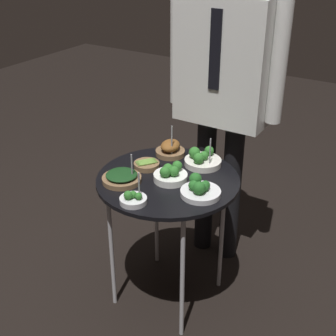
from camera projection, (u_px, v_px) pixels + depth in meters
The scene contains 10 objects.
ground_plane at pixel (168, 293), 2.39m from camera, with size 8.00×8.00×0.00m, color black.
serving_cart at pixel (168, 188), 2.10m from camera, with size 0.64×0.64×0.67m.
bowl_broccoli_back_right at pixel (171, 174), 2.04m from camera, with size 0.15×0.15×0.08m.
bowl_roast_mid_left at pixel (170, 149), 2.26m from camera, with size 0.14×0.14×0.17m.
bowl_spinach_front_right at pixel (122, 177), 2.04m from camera, with size 0.17×0.17×0.13m.
bowl_broccoli_near_rim at pixel (202, 159), 2.17m from camera, with size 0.17×0.17×0.15m.
bowl_broccoli_front_left at pixel (200, 189), 1.93m from camera, with size 0.17×0.17×0.08m.
bowl_asparagus_mid_right at pixel (147, 165), 2.16m from camera, with size 0.12×0.12×0.03m.
bowl_broccoli_front_center at pixel (133, 199), 1.88m from camera, with size 0.11×0.11×0.13m.
waiter_figure at pixel (224, 77), 2.24m from camera, with size 0.60×0.22×1.62m.
Camera 1 is at (0.96, -1.54, 1.68)m, focal length 50.00 mm.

